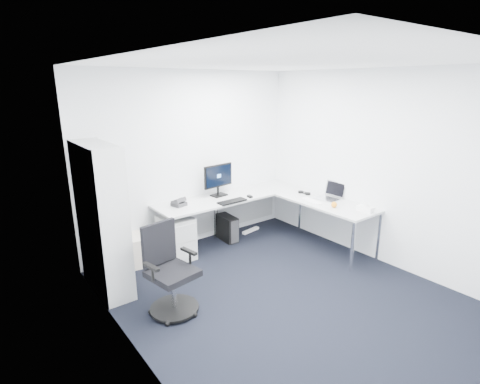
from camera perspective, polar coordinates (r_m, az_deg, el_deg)
ground at (r=4.77m, az=6.47°, el=-15.38°), size 4.20×4.20×0.00m
ceiling at (r=4.08m, az=7.72°, el=19.00°), size 4.20×4.20×0.00m
wall_back at (r=5.87m, az=-7.43°, el=4.84°), size 3.60×0.02×2.70m
wall_left at (r=3.29m, az=-16.16°, el=-4.76°), size 0.02×4.20×2.70m
wall_right at (r=5.61m, az=20.38°, el=3.42°), size 0.02×4.20×2.70m
l_desk at (r=5.88m, az=1.03°, el=-4.85°), size 2.62×1.47×0.76m
drawer_pedestal at (r=5.62m, az=-9.69°, el=-6.83°), size 0.41×0.51×0.63m
bookshelf at (r=4.78m, az=-20.28°, el=-3.99°), size 0.36×0.92×1.85m
task_chair at (r=4.27m, az=-10.24°, el=-11.76°), size 0.66×0.66×1.02m
black_pc_tower at (r=6.18m, az=-1.97°, el=-5.50°), size 0.21×0.44×0.42m
beige_pc_tower at (r=5.60m, az=-15.53°, el=-8.45°), size 0.27×0.47×0.42m
power_strip at (r=6.58m, az=1.63°, el=-5.87°), size 0.38×0.13×0.04m
monitor at (r=5.93m, az=-3.27°, el=1.86°), size 0.56×0.24×0.53m
black_keyboard at (r=5.67m, az=-1.21°, el=-1.43°), size 0.47×0.17×0.02m
mouse at (r=5.90m, az=1.50°, el=-0.68°), size 0.07×0.11×0.03m
desk_phone at (r=5.55m, az=-9.31°, el=-1.48°), size 0.22×0.22×0.12m
laptop at (r=5.91m, az=13.14°, el=0.07°), size 0.39×0.38×0.26m
white_keyboard at (r=5.81m, az=10.89°, el=-1.33°), size 0.17×0.41×0.01m
headphones at (r=6.18m, az=9.77°, el=-0.02°), size 0.15×0.22×0.06m
orange_fruit at (r=5.58m, az=14.15°, el=-1.88°), size 0.09×0.09×0.09m
tissue_box at (r=5.53m, az=18.55°, el=-2.46°), size 0.13×0.23×0.08m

